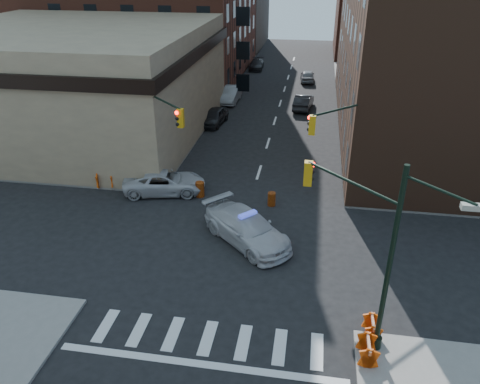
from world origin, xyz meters
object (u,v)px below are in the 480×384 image
(pickup, at_px, (165,182))
(pedestrian_b, at_px, (110,173))
(police_car, at_px, (247,228))
(parked_car_wfar, at_px, (230,94))
(parked_car_wnear, at_px, (214,117))
(pedestrian_a, at_px, (112,164))
(barricade_se_a, at_px, (372,328))
(barrel_bank, at_px, (200,189))
(barricade_nw_a, at_px, (151,176))
(barrel_road, at_px, (272,199))
(parked_car_enear, at_px, (303,102))

(pickup, relative_size, pedestrian_b, 3.01)
(police_car, height_order, parked_car_wfar, police_car)
(parked_car_wnear, distance_m, pedestrian_a, 13.41)
(police_car, relative_size, barricade_se_a, 5.45)
(parked_car_wnear, xyz_separation_m, barrel_bank, (2.16, -14.46, -0.24))
(pedestrian_a, distance_m, barricade_nw_a, 3.15)
(barrel_road, bearing_deg, parked_car_wnear, 114.88)
(police_car, relative_size, barricade_nw_a, 5.13)
(police_car, distance_m, barricade_nw_a, 9.79)
(barrel_bank, bearing_deg, parked_car_enear, 74.28)
(pedestrian_a, bearing_deg, pickup, -1.11)
(parked_car_wnear, height_order, parked_car_wfar, parked_car_wfar)
(parked_car_wnear, height_order, parked_car_enear, parked_car_enear)
(parked_car_wnear, distance_m, barrel_road, 16.44)
(police_car, height_order, pedestrian_b, pedestrian_b)
(pickup, bearing_deg, pedestrian_a, 56.50)
(parked_car_enear, xyz_separation_m, barrel_bank, (-5.84, -20.76, -0.24))
(barrel_road, bearing_deg, barricade_se_a, -64.11)
(parked_car_wfar, xyz_separation_m, barricade_nw_a, (-1.72, -20.76, -0.24))
(parked_car_enear, bearing_deg, parked_car_wnear, 44.19)
(parked_car_enear, distance_m, barrel_bank, 21.56)
(pickup, xyz_separation_m, barricade_se_a, (12.48, -11.50, -0.19))
(barricade_nw_a, bearing_deg, pedestrian_a, 175.03)
(parked_car_wnear, distance_m, barrel_bank, 14.62)
(parked_car_wfar, bearing_deg, pickup, -89.95)
(pedestrian_b, distance_m, barricade_nw_a, 2.80)
(parked_car_enear, height_order, pedestrian_a, pedestrian_a)
(pedestrian_a, xyz_separation_m, barrel_bank, (6.83, -1.89, -0.55))
(pickup, distance_m, pedestrian_b, 3.93)
(barrel_bank, height_order, barricade_nw_a, barrel_bank)
(pedestrian_b, relative_size, barrel_bank, 1.75)
(parked_car_wnear, bearing_deg, parked_car_enear, 44.84)
(barrel_bank, bearing_deg, barrel_road, -5.48)
(parked_car_enear, height_order, pedestrian_b, pedestrian_b)
(parked_car_wnear, bearing_deg, pedestrian_b, -100.05)
(pickup, distance_m, parked_car_enear, 22.17)
(parked_car_wfar, distance_m, barricade_se_a, 35.49)
(police_car, height_order, barricade_se_a, police_car)
(pedestrian_a, bearing_deg, barricade_nw_a, 9.44)
(barricade_se_a, distance_m, barricade_nw_a, 18.69)
(parked_car_wnear, height_order, pedestrian_a, pedestrian_a)
(barrel_bank, relative_size, barricade_se_a, 0.94)
(barricade_nw_a, bearing_deg, barrel_bank, -13.66)
(parked_car_wfar, bearing_deg, pedestrian_a, -102.19)
(pickup, distance_m, barrel_bank, 2.48)
(parked_car_wnear, relative_size, parked_car_wfar, 0.87)
(pickup, bearing_deg, barricade_nw_a, 37.11)
(parked_car_wnear, bearing_deg, barricade_nw_a, -90.33)
(pickup, height_order, barrel_bank, pickup)
(pedestrian_a, bearing_deg, parked_car_enear, 76.14)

